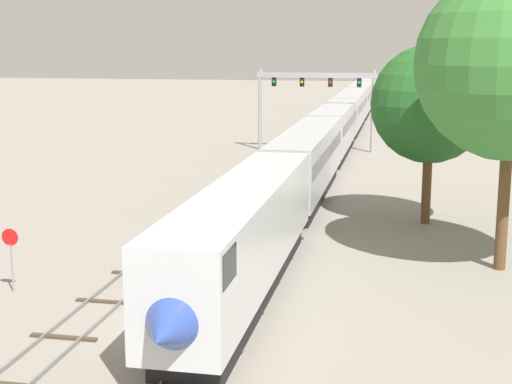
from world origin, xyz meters
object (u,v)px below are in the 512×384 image
Objects in this scene: signal_gantry at (316,91)px; trackside_tree_mid at (430,104)px; stop_sign at (11,251)px; trackside_tree_left at (512,64)px; passenger_train at (345,117)px.

trackside_tree_mid is (10.32, -30.24, 1.19)m from signal_gantry.
stop_sign is 24.09m from trackside_tree_left.
trackside_tree_mid is at bearing -71.16° from signal_gantry.
passenger_train is 10.70× the size of signal_gantry.
stop_sign is (-7.75, -47.01, -4.17)m from signal_gantry.
stop_sign is at bearing -137.13° from trackside_tree_mid.
signal_gantry is at bearing 80.64° from stop_sign.
trackside_tree_left reaches higher than signal_gantry.
stop_sign is 25.23m from trackside_tree_mid.
trackside_tree_left reaches higher than stop_sign.
signal_gantry is 41.71m from trackside_tree_left.
passenger_train is 40.29m from trackside_tree_mid.
trackside_tree_mid is at bearing -78.37° from passenger_train.
signal_gantry is at bearing 109.16° from trackside_tree_left.
trackside_tree_left reaches higher than passenger_train.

